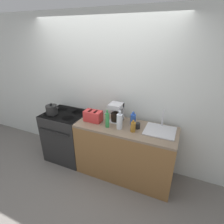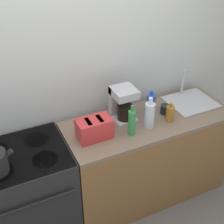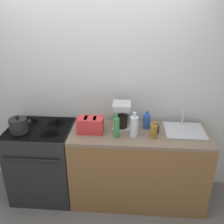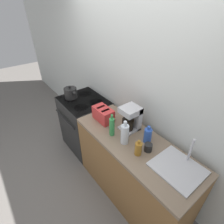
% 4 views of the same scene
% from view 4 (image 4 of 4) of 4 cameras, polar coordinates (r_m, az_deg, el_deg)
% --- Properties ---
extents(ground_plane, '(12.00, 12.00, 0.00)m').
position_cam_4_polar(ground_plane, '(2.86, -7.01, -19.73)').
color(ground_plane, slate).
extents(wall_back, '(8.00, 0.05, 2.60)m').
position_cam_4_polar(wall_back, '(2.33, 5.35, 8.59)').
color(wall_back, silver).
rests_on(wall_back, ground_plane).
extents(stove, '(0.74, 0.67, 0.93)m').
position_cam_4_polar(stove, '(3.00, -8.63, -3.72)').
color(stove, black).
rests_on(stove, ground_plane).
extents(counter_block, '(1.57, 0.61, 0.93)m').
position_cam_4_polar(counter_block, '(2.33, 6.59, -18.01)').
color(counter_block, brown).
rests_on(counter_block, ground_plane).
extents(kettle, '(0.25, 0.20, 0.21)m').
position_cam_4_polar(kettle, '(2.82, -13.35, 6.08)').
color(kettle, black).
rests_on(kettle, stove).
extents(toaster, '(0.28, 0.16, 0.18)m').
position_cam_4_polar(toaster, '(2.24, -2.87, -0.74)').
color(toaster, red).
rests_on(toaster, counter_block).
extents(coffee_maker, '(0.20, 0.22, 0.30)m').
position_cam_4_polar(coffee_maker, '(2.07, 6.27, -1.83)').
color(coffee_maker, '#B7B7BC').
rests_on(coffee_maker, counter_block).
extents(sink_tray, '(0.44, 0.40, 0.28)m').
position_cam_4_polar(sink_tray, '(1.83, 20.83, -16.46)').
color(sink_tray, '#B7B7BC').
rests_on(sink_tray, counter_block).
extents(bottle_clear, '(0.09, 0.09, 0.29)m').
position_cam_4_polar(bottle_clear, '(1.89, 4.18, -7.17)').
color(bottle_clear, silver).
rests_on(bottle_clear, counter_block).
extents(bottle_blue, '(0.08, 0.08, 0.21)m').
position_cam_4_polar(bottle_blue, '(1.95, 11.59, -7.48)').
color(bottle_blue, '#2D56B7').
rests_on(bottle_blue, counter_block).
extents(bottle_green, '(0.06, 0.06, 0.28)m').
position_cam_4_polar(bottle_green, '(1.99, -0.03, -4.78)').
color(bottle_green, '#338C47').
rests_on(bottle_green, counter_block).
extents(bottle_amber, '(0.07, 0.07, 0.18)m').
position_cam_4_polar(bottle_amber, '(1.81, 8.58, -11.70)').
color(bottle_amber, '#9E6B23').
rests_on(bottle_amber, counter_block).
extents(cup_black, '(0.08, 0.08, 0.09)m').
position_cam_4_polar(cup_black, '(1.89, 11.73, -11.22)').
color(cup_black, black).
rests_on(cup_black, counter_block).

